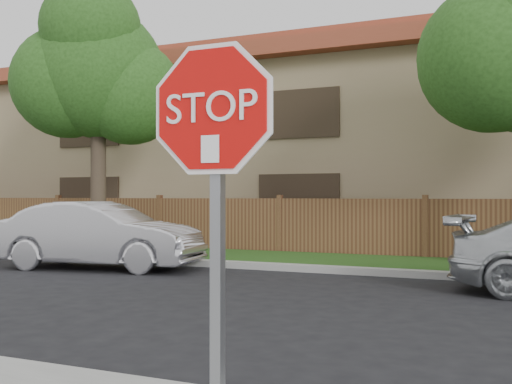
% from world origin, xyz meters
% --- Properties ---
extents(far_curb, '(70.00, 0.30, 0.15)m').
position_xyz_m(far_curb, '(0.00, 8.15, 0.07)').
color(far_curb, gray).
rests_on(far_curb, ground).
extents(grass_strip, '(70.00, 3.00, 0.12)m').
position_xyz_m(grass_strip, '(0.00, 9.80, 0.06)').
color(grass_strip, '#1E4714').
rests_on(grass_strip, ground).
extents(fence, '(70.00, 0.12, 1.60)m').
position_xyz_m(fence, '(0.00, 11.40, 0.80)').
color(fence, '#4D2D1B').
rests_on(fence, ground).
extents(apartment_building, '(35.20, 9.20, 7.20)m').
position_xyz_m(apartment_building, '(0.00, 17.00, 3.53)').
color(apartment_building, '#9B8560').
rests_on(apartment_building, ground).
extents(tree_left, '(4.80, 3.90, 7.78)m').
position_xyz_m(tree_left, '(-8.98, 9.57, 5.22)').
color(tree_left, '#382B21').
rests_on(tree_left, ground).
extents(stop_sign, '(1.01, 0.13, 2.55)m').
position_xyz_m(stop_sign, '(0.61, -1.48, 1.83)').
color(stop_sign, gray).
rests_on(stop_sign, sidewalk_near).
extents(sedan_left, '(4.88, 2.34, 1.54)m').
position_xyz_m(sedan_left, '(-6.62, 6.74, 0.77)').
color(sedan_left, silver).
rests_on(sedan_left, ground).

